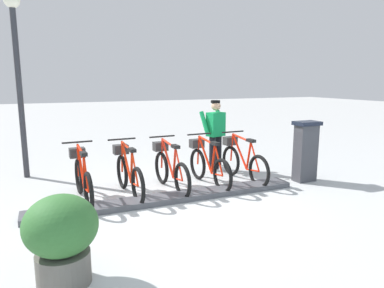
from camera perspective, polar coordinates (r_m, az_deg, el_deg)
ground_plane at (r=6.35m, az=-3.44°, el=-9.17°), size 60.00×60.00×0.00m
dock_rail_base at (r=6.34m, az=-3.44°, el=-8.74°), size 0.44×4.90×0.10m
payment_kiosk at (r=7.76m, az=17.99°, el=-0.98°), size 0.36×0.52×1.28m
bike_docked_0 at (r=7.55m, az=8.17°, el=-2.70°), size 1.72×0.54×1.02m
bike_docked_1 at (r=7.17m, az=2.56°, el=-3.32°), size 1.72×0.54×1.02m
bike_docked_2 at (r=6.86m, az=-3.64°, el=-3.96°), size 1.72×0.54×1.02m
bike_docked_3 at (r=6.64m, az=-10.34°, el=-4.59°), size 1.72×0.54×1.02m
bike_docked_4 at (r=6.51m, az=-17.41°, el=-5.20°), size 1.72×0.54×1.02m
worker_near_rack at (r=8.29m, az=3.83°, el=1.91°), size 0.52×0.69×1.66m
lamp_post at (r=8.39m, az=-26.63°, el=12.22°), size 0.32×0.32×3.89m
planter_bush at (r=3.98m, az=-20.47°, el=-13.75°), size 0.76×0.76×0.97m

